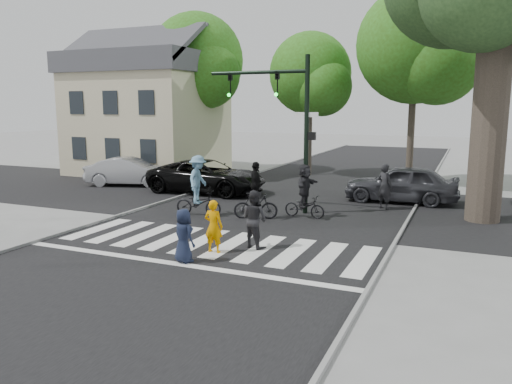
% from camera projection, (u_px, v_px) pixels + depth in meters
% --- Properties ---
extents(ground, '(120.00, 120.00, 0.00)m').
position_uv_depth(ground, '(198.00, 252.00, 14.26)').
color(ground, gray).
rests_on(ground, ground).
extents(road_stem, '(10.00, 70.00, 0.01)m').
position_uv_depth(road_stem, '(265.00, 217.00, 18.78)').
color(road_stem, black).
rests_on(road_stem, ground).
extents(road_cross, '(70.00, 10.00, 0.01)m').
position_uv_depth(road_cross, '(291.00, 203.00, 21.50)').
color(road_cross, black).
rests_on(road_cross, ground).
extents(curb_left, '(0.10, 70.00, 0.10)m').
position_uv_depth(curb_left, '(153.00, 205.00, 20.75)').
color(curb_left, gray).
rests_on(curb_left, ground).
extents(curb_right, '(0.10, 70.00, 0.10)m').
position_uv_depth(curb_right, '(403.00, 228.00, 16.80)').
color(curb_right, gray).
rests_on(curb_right, ground).
extents(crosswalk, '(10.00, 3.85, 0.01)m').
position_uv_depth(crosswalk, '(210.00, 246.00, 14.86)').
color(crosswalk, silver).
rests_on(crosswalk, ground).
extents(traffic_signal, '(4.45, 0.29, 6.00)m').
position_uv_depth(traffic_signal, '(286.00, 112.00, 19.06)').
color(traffic_signal, black).
rests_on(traffic_signal, ground).
extents(bg_tree_0, '(5.46, 5.20, 8.97)m').
position_uv_depth(bg_tree_0, '(137.00, 75.00, 33.05)').
color(bg_tree_0, brown).
rests_on(bg_tree_0, ground).
extents(bg_tree_1, '(6.09, 5.80, 9.80)m').
position_uv_depth(bg_tree_1, '(199.00, 64.00, 30.53)').
color(bg_tree_1, brown).
rests_on(bg_tree_1, ground).
extents(bg_tree_2, '(5.04, 4.80, 8.40)m').
position_uv_depth(bg_tree_2, '(313.00, 77.00, 28.99)').
color(bg_tree_2, brown).
rests_on(bg_tree_2, ground).
extents(bg_tree_3, '(6.30, 6.00, 10.20)m').
position_uv_depth(bg_tree_3, '(421.00, 49.00, 25.21)').
color(bg_tree_3, brown).
rests_on(bg_tree_3, ground).
extents(house, '(8.40, 8.10, 8.82)m').
position_uv_depth(house, '(148.00, 111.00, 30.75)').
color(house, beige).
rests_on(house, ground).
extents(pedestrian_woman, '(0.56, 0.37, 1.52)m').
position_uv_depth(pedestrian_woman, '(214.00, 226.00, 14.09)').
color(pedestrian_woman, orange).
rests_on(pedestrian_woman, ground).
extents(pedestrian_child, '(0.84, 0.71, 1.46)m').
position_uv_depth(pedestrian_child, '(184.00, 236.00, 13.22)').
color(pedestrian_child, '#181F35').
rests_on(pedestrian_child, ground).
extents(pedestrian_adult, '(1.01, 0.90, 1.72)m').
position_uv_depth(pedestrian_adult, '(255.00, 219.00, 14.58)').
color(pedestrian_adult, black).
rests_on(pedestrian_adult, ground).
extents(cyclist_left, '(1.87, 1.24, 2.30)m').
position_uv_depth(cyclist_left, '(198.00, 190.00, 18.83)').
color(cyclist_left, black).
rests_on(cyclist_left, ground).
extents(cyclist_mid, '(1.69, 1.07, 2.12)m').
position_uv_depth(cyclist_mid, '(256.00, 196.00, 18.29)').
color(cyclist_mid, black).
rests_on(cyclist_mid, ground).
extents(cyclist_right, '(1.63, 1.52, 2.01)m').
position_uv_depth(cyclist_right, '(305.00, 194.00, 18.51)').
color(cyclist_right, black).
rests_on(cyclist_right, ground).
extents(car_suv, '(5.70, 2.63, 1.58)m').
position_uv_depth(car_suv, '(207.00, 176.00, 23.86)').
color(car_suv, black).
rests_on(car_suv, ground).
extents(car_silver, '(4.73, 2.80, 1.47)m').
position_uv_depth(car_silver, '(130.00, 172.00, 26.01)').
color(car_silver, '#A9AAAF').
rests_on(car_silver, ground).
extents(car_grey, '(4.83, 2.06, 1.63)m').
position_uv_depth(car_grey, '(401.00, 184.00, 21.50)').
color(car_grey, '#35353B').
rests_on(car_grey, ground).
extents(bystander_dark, '(0.81, 0.71, 1.86)m').
position_uv_depth(bystander_dark, '(385.00, 186.00, 20.04)').
color(bystander_dark, black).
rests_on(bystander_dark, ground).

